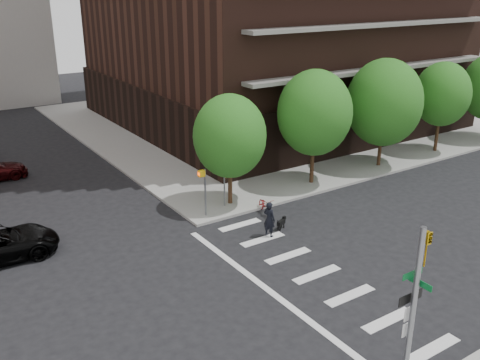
# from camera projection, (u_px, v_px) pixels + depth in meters

# --- Properties ---
(ground) EXTENTS (120.00, 120.00, 0.00)m
(ground) POSITION_uv_depth(u_px,v_px,m) (261.00, 296.00, 21.51)
(ground) COLOR black
(ground) RESTS_ON ground
(sidewalk_ne) EXTENTS (39.00, 33.00, 0.15)m
(sidewalk_ne) POSITION_uv_depth(u_px,v_px,m) (291.00, 115.00, 50.46)
(sidewalk_ne) COLOR gray
(sidewalk_ne) RESTS_ON ground
(crosswalk) EXTENTS (3.85, 13.00, 0.01)m
(crosswalk) POSITION_uv_depth(u_px,v_px,m) (303.00, 280.00, 22.65)
(crosswalk) COLOR silver
(crosswalk) RESTS_ON ground
(tree_a) EXTENTS (4.00, 4.00, 5.90)m
(tree_a) POSITION_uv_depth(u_px,v_px,m) (230.00, 136.00, 28.81)
(tree_a) COLOR #301E11
(tree_a) RESTS_ON sidewalk_ne
(tree_b) EXTENTS (4.50, 4.50, 6.65)m
(tree_b) POSITION_uv_depth(u_px,v_px,m) (315.00, 113.00, 31.75)
(tree_b) COLOR #301E11
(tree_b) RESTS_ON sidewalk_ne
(tree_c) EXTENTS (5.00, 5.00, 6.80)m
(tree_c) POSITION_uv_depth(u_px,v_px,m) (384.00, 103.00, 34.90)
(tree_c) COLOR #301E11
(tree_c) RESTS_ON sidewalk_ne
(tree_d) EXTENTS (4.00, 4.00, 6.20)m
(tree_d) POSITION_uv_depth(u_px,v_px,m) (442.00, 94.00, 38.05)
(tree_d) COLOR #301E11
(tree_d) RESTS_ON sidewalk_ne
(traffic_signal) EXTENTS (0.90, 0.75, 6.00)m
(traffic_signal) POSITION_uv_depth(u_px,v_px,m) (409.00, 342.00, 14.48)
(traffic_signal) COLOR slate
(traffic_signal) RESTS_ON sidewalk_s
(pedestrian_signal) EXTENTS (2.18, 0.67, 2.60)m
(pedestrian_signal) POSITION_uv_depth(u_px,v_px,m) (209.00, 183.00, 28.24)
(pedestrian_signal) COLOR slate
(pedestrian_signal) RESTS_ON sidewalk_ne
(scooter) EXTENTS (1.02, 1.82, 0.90)m
(scooter) POSITION_uv_depth(u_px,v_px,m) (265.00, 206.00, 29.01)
(scooter) COLOR maroon
(scooter) RESTS_ON ground
(dog_walker) EXTENTS (0.76, 0.60, 1.82)m
(dog_walker) POSITION_uv_depth(u_px,v_px,m) (269.00, 219.00, 26.24)
(dog_walker) COLOR black
(dog_walker) RESTS_ON ground
(dog) EXTENTS (0.69, 0.41, 0.58)m
(dog) POSITION_uv_depth(u_px,v_px,m) (282.00, 222.00, 27.22)
(dog) COLOR black
(dog) RESTS_ON ground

